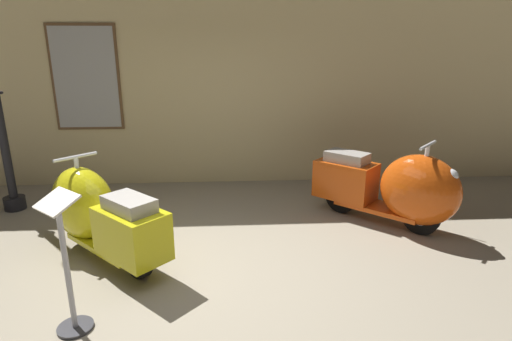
% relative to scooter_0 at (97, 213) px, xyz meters
% --- Properties ---
extents(ground_plane, '(60.00, 60.00, 0.00)m').
position_rel_scooter_0_xyz_m(ground_plane, '(1.07, -0.66, -0.49)').
color(ground_plane, gray).
extents(showroom_back_wall, '(18.00, 0.24, 3.40)m').
position_rel_scooter_0_xyz_m(showroom_back_wall, '(1.06, 2.59, 1.22)').
color(showroom_back_wall, '#CCB784').
rests_on(showroom_back_wall, ground).
extents(scooter_0, '(1.61, 1.57, 1.07)m').
position_rel_scooter_0_xyz_m(scooter_0, '(0.00, 0.00, 0.00)').
color(scooter_0, black).
rests_on(scooter_0, ground).
extents(scooter_1, '(1.69, 1.63, 1.12)m').
position_rel_scooter_0_xyz_m(scooter_1, '(3.45, 0.55, 0.02)').
color(scooter_1, black).
rests_on(scooter_1, ground).
extents(info_stanchion, '(0.39, 0.38, 1.15)m').
position_rel_scooter_0_xyz_m(info_stanchion, '(0.17, -1.24, -0.01)').
color(info_stanchion, '#333338').
rests_on(info_stanchion, ground).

